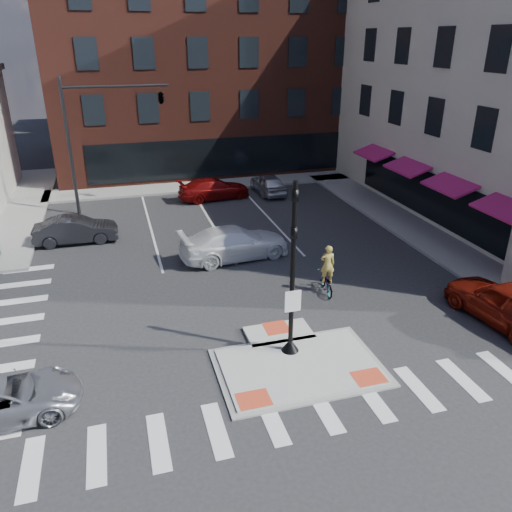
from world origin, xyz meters
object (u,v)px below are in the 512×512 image
object	(u,v)px
silver_suv	(3,399)
cyclist	(327,277)
bg_car_dark	(76,230)
red_sedan	(508,304)
bg_car_silver	(268,184)
white_pickup	(235,243)
bg_car_red	(214,189)

from	to	relation	value
silver_suv	cyclist	distance (m)	12.72
bg_car_dark	cyclist	xyz separation A→B (m)	(10.42, -8.87, 0.02)
red_sedan	cyclist	size ratio (longest dim) A/B	2.32
bg_car_silver	bg_car_dark	bearing A→B (deg)	22.84
red_sedan	white_pickup	world-z (taller)	red_sedan
white_pickup	cyclist	bearing A→B (deg)	-154.90
bg_car_red	cyclist	bearing A→B (deg)	-179.86
white_pickup	bg_car_red	world-z (taller)	white_pickup
bg_car_red	cyclist	xyz separation A→B (m)	(1.85, -14.46, 0.03)
bg_car_silver	bg_car_red	world-z (taller)	bg_car_red
bg_car_dark	silver_suv	bearing A→B (deg)	174.79
red_sedan	bg_car_dark	bearing A→B (deg)	-47.29
silver_suv	bg_car_silver	xyz separation A→B (m)	(13.89, 19.20, 0.09)
red_sedan	cyclist	world-z (taller)	cyclist
white_pickup	bg_car_dark	xyz separation A→B (m)	(-7.56, 4.26, -0.08)
bg_car_dark	bg_car_red	bearing A→B (deg)	-55.83
silver_suv	bg_car_silver	world-z (taller)	bg_car_silver
bg_car_silver	cyclist	bearing A→B (deg)	79.98
white_pickup	red_sedan	bearing A→B (deg)	-143.38
silver_suv	white_pickup	bearing A→B (deg)	-49.24
white_pickup	silver_suv	bearing A→B (deg)	128.44
red_sedan	bg_car_red	distance (m)	20.08
white_pickup	cyclist	size ratio (longest dim) A/B	2.52
bg_car_dark	white_pickup	bearing A→B (deg)	-118.39
silver_suv	cyclist	bearing A→B (deg)	-73.75
silver_suv	white_pickup	size ratio (longest dim) A/B	0.80
silver_suv	bg_car_dark	bearing A→B (deg)	-10.78
white_pickup	bg_car_silver	world-z (taller)	white_pickup
white_pickup	cyclist	distance (m)	5.42
white_pickup	bg_car_dark	bearing A→B (deg)	53.72
red_sedan	bg_car_red	bearing A→B (deg)	-76.39
white_pickup	bg_car_red	distance (m)	9.91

